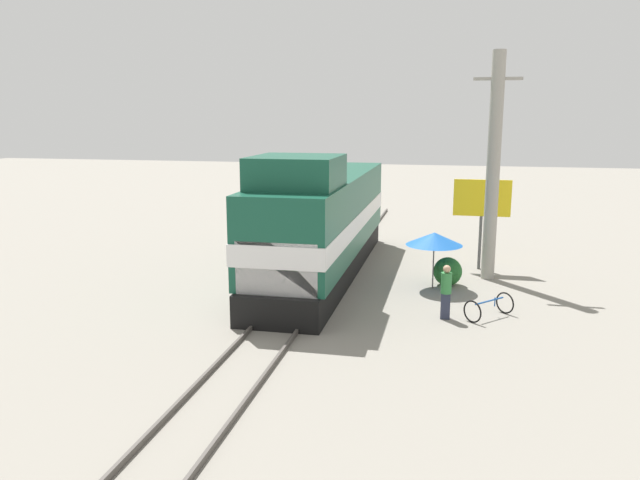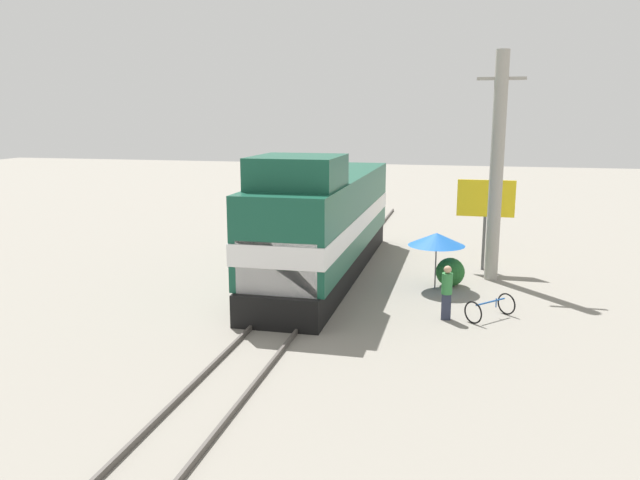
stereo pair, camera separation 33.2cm
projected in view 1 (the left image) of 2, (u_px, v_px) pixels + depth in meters
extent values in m
plane|color=gray|center=(306.00, 295.00, 22.60)|extent=(120.00, 120.00, 0.00)
cube|color=#4C4742|center=(286.00, 291.00, 22.74)|extent=(0.08, 41.16, 0.15)
cube|color=#4C4742|center=(325.00, 294.00, 22.44)|extent=(0.08, 41.16, 0.15)
cube|color=black|center=(323.00, 261.00, 25.49)|extent=(2.77, 14.37, 1.03)
cube|color=#144C38|center=(323.00, 213.00, 25.09)|extent=(3.01, 13.79, 3.00)
cube|color=white|center=(323.00, 220.00, 25.15)|extent=(3.05, 13.94, 0.70)
cube|color=white|center=(285.00, 262.00, 19.58)|extent=(2.56, 2.01, 1.65)
cube|color=#144C38|center=(297.00, 172.00, 20.56)|extent=(2.83, 3.16, 1.05)
cylinder|color=#9E998E|center=(493.00, 168.00, 23.98)|extent=(0.52, 0.52, 8.78)
cube|color=#9E998E|center=(498.00, 79.00, 23.32)|extent=(1.80, 0.12, 0.12)
cylinder|color=#4C4C4C|center=(433.00, 262.00, 23.25)|extent=(0.05, 0.05, 2.01)
cone|color=#1959B2|center=(434.00, 239.00, 23.07)|extent=(2.10, 2.10, 0.47)
cube|color=#595959|center=(480.00, 243.00, 26.16)|extent=(0.12, 0.12, 2.26)
cube|color=yellow|center=(482.00, 198.00, 25.79)|extent=(2.33, 0.08, 1.52)
sphere|color=#236028|center=(448.00, 271.00, 23.73)|extent=(1.09, 1.09, 1.09)
cube|color=#2D3347|center=(445.00, 306.00, 19.87)|extent=(0.30, 0.20, 0.85)
cylinder|color=#337F3F|center=(446.00, 283.00, 19.72)|extent=(0.34, 0.34, 0.67)
sphere|color=tan|center=(447.00, 269.00, 19.63)|extent=(0.25, 0.25, 0.25)
torus|color=black|center=(505.00, 303.00, 20.41)|extent=(0.56, 0.52, 0.72)
torus|color=black|center=(472.00, 312.00, 19.51)|extent=(0.56, 0.52, 0.72)
cube|color=#194C99|center=(489.00, 301.00, 19.92)|extent=(0.93, 1.02, 0.04)
cylinder|color=#194C99|center=(495.00, 302.00, 20.09)|extent=(0.04, 0.04, 0.30)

